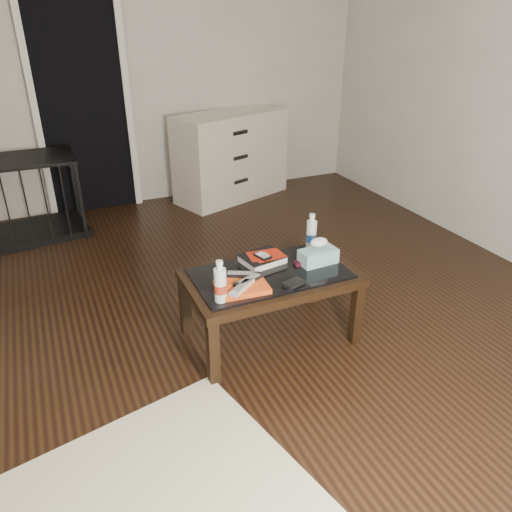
{
  "coord_description": "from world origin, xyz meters",
  "views": [
    {
      "loc": [
        -0.88,
        -2.61,
        1.88
      ],
      "look_at": [
        0.2,
        -0.21,
        0.55
      ],
      "focal_mm": 35.0,
      "sensor_mm": 36.0,
      "label": 1
    }
  ],
  "objects": [
    {
      "name": "ipod",
      "position": [
        0.26,
        -0.17,
        0.52
      ],
      "size": [
        0.09,
        0.12,
        0.02
      ],
      "primitive_type": "cube",
      "rotation": [
        0.0,
        0.0,
        0.28
      ],
      "color": "black",
      "rests_on": "dvd_mailers"
    },
    {
      "name": "pet_crate",
      "position": [
        -1.03,
        2.0,
        0.23
      ],
      "size": [
        0.97,
        0.71,
        0.71
      ],
      "rotation": [
        0.0,
        0.0,
        0.13
      ],
      "color": "black",
      "rests_on": "ground"
    },
    {
      "name": "ground",
      "position": [
        0.0,
        0.0,
        0.0
      ],
      "size": [
        5.0,
        5.0,
        0.0
      ],
      "primitive_type": "plane",
      "color": "black",
      "rests_on": "ground"
    },
    {
      "name": "tissue_box",
      "position": [
        0.58,
        -0.29,
        0.51
      ],
      "size": [
        0.24,
        0.13,
        0.09
      ],
      "primitive_type": "cube",
      "rotation": [
        0.0,
        0.0,
        0.05
      ],
      "color": "teal",
      "rests_on": "coffee_table"
    },
    {
      "name": "doorway",
      "position": [
        -0.4,
        2.47,
        1.02
      ],
      "size": [
        0.9,
        0.08,
        2.07
      ],
      "color": "black",
      "rests_on": "ground"
    },
    {
      "name": "dresser",
      "position": [
        0.99,
        2.23,
        0.45
      ],
      "size": [
        1.3,
        0.87,
        0.9
      ],
      "rotation": [
        0.0,
        0.0,
        0.33
      ],
      "color": "beige",
      "rests_on": "ground"
    },
    {
      "name": "textbook",
      "position": [
        0.27,
        -0.14,
        0.48
      ],
      "size": [
        0.28,
        0.24,
        0.05
      ],
      "primitive_type": "cube",
      "rotation": [
        0.0,
        0.0,
        0.17
      ],
      "color": "black",
      "rests_on": "coffee_table"
    },
    {
      "name": "room_shell",
      "position": [
        0.0,
        0.0,
        1.62
      ],
      "size": [
        5.0,
        5.0,
        5.0
      ],
      "color": "beige",
      "rests_on": "ground"
    },
    {
      "name": "remote_black_front",
      "position": [
        0.08,
        -0.37,
        0.5
      ],
      "size": [
        0.2,
        0.12,
        0.02
      ],
      "primitive_type": "cube",
      "rotation": [
        0.0,
        0.0,
        0.37
      ],
      "color": "black",
      "rests_on": "magazines"
    },
    {
      "name": "coffee_table",
      "position": [
        0.25,
        -0.28,
        0.4
      ],
      "size": [
        1.0,
        0.6,
        0.46
      ],
      "color": "black",
      "rests_on": "ground"
    },
    {
      "name": "wallet",
      "position": [
        0.31,
        -0.46,
        0.47
      ],
      "size": [
        0.14,
        0.1,
        0.02
      ],
      "primitive_type": "cube",
      "rotation": [
        0.0,
        0.0,
        0.31
      ],
      "color": "black",
      "rests_on": "coffee_table"
    },
    {
      "name": "dvd_mailers",
      "position": [
        0.28,
        -0.14,
        0.51
      ],
      "size": [
        0.2,
        0.15,
        0.01
      ],
      "primitive_type": "cube",
      "rotation": [
        0.0,
        0.0,
        -0.1
      ],
      "color": "#AF1E0B",
      "rests_on": "textbook"
    },
    {
      "name": "remote_silver",
      "position": [
        0.01,
        -0.43,
        0.5
      ],
      "size": [
        0.19,
        0.16,
        0.02
      ],
      "primitive_type": "cube",
      "rotation": [
        0.0,
        0.0,
        0.65
      ],
      "color": "#B7B8BD",
      "rests_on": "magazines"
    },
    {
      "name": "water_bottle_left",
      "position": [
        -0.12,
        -0.45,
        0.58
      ],
      "size": [
        0.07,
        0.07,
        0.24
      ],
      "primitive_type": "cylinder",
      "rotation": [
        0.0,
        0.0,
        -0.09
      ],
      "color": "white",
      "rests_on": "coffee_table"
    },
    {
      "name": "water_bottle_right",
      "position": [
        0.64,
        -0.09,
        0.58
      ],
      "size": [
        0.08,
        0.08,
        0.24
      ],
      "primitive_type": "cylinder",
      "rotation": [
        0.0,
        0.0,
        0.33
      ],
      "color": "silver",
      "rests_on": "coffee_table"
    },
    {
      "name": "remote_black_back",
      "position": [
        0.06,
        -0.3,
        0.5
      ],
      "size": [
        0.2,
        0.14,
        0.02
      ],
      "primitive_type": "cube",
      "rotation": [
        0.0,
        0.0,
        -0.49
      ],
      "color": "black",
      "rests_on": "magazines"
    },
    {
      "name": "flip_phone",
      "position": [
        0.48,
        -0.26,
        0.47
      ],
      "size": [
        0.09,
        0.05,
        0.02
      ],
      "primitive_type": "cube",
      "rotation": [
        0.0,
        0.0,
        -0.05
      ],
      "color": "black",
      "rests_on": "coffee_table"
    },
    {
      "name": "magazines",
      "position": [
        0.03,
        -0.39,
        0.48
      ],
      "size": [
        0.3,
        0.23,
        0.03
      ],
      "primitive_type": "cube",
      "rotation": [
        0.0,
        0.0,
        -0.09
      ],
      "color": "#E75015",
      "rests_on": "coffee_table"
    }
  ]
}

